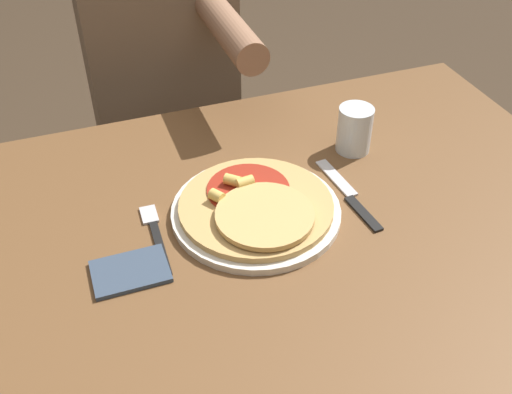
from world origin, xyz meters
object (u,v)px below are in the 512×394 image
at_px(dining_table, 277,274).
at_px(person_diner, 162,67).
at_px(fork, 155,234).
at_px(plate, 256,211).
at_px(drinking_glass, 355,129).
at_px(pizza, 257,206).
at_px(knife, 349,195).

relative_size(dining_table, person_diner, 1.02).
relative_size(fork, person_diner, 0.14).
xyz_separation_m(plate, drinking_glass, (0.25, 0.12, 0.04)).
distance_m(dining_table, plate, 0.12).
xyz_separation_m(pizza, person_diner, (-0.02, 0.66, -0.05)).
height_order(plate, person_diner, person_diner).
bearing_deg(pizza, drinking_glass, 27.29).
xyz_separation_m(dining_table, fork, (-0.20, 0.07, 0.10)).
xyz_separation_m(plate, knife, (0.18, -0.01, -0.00)).
relative_size(pizza, person_diner, 0.22).
xyz_separation_m(plate, fork, (-0.18, 0.01, -0.00)).
xyz_separation_m(knife, person_diner, (-0.20, 0.66, -0.03)).
bearing_deg(person_diner, drinking_glass, -62.60).
height_order(dining_table, pizza, pizza).
bearing_deg(fork, knife, -2.82).
relative_size(pizza, drinking_glass, 2.87).
distance_m(drinking_glass, person_diner, 0.60).
xyz_separation_m(dining_table, drinking_glass, (0.23, 0.18, 0.15)).
height_order(pizza, person_diner, person_diner).
xyz_separation_m(pizza, knife, (0.18, -0.00, -0.02)).
height_order(drinking_glass, person_diner, person_diner).
bearing_deg(drinking_glass, plate, -153.78).
xyz_separation_m(dining_table, pizza, (-0.02, 0.05, 0.12)).
distance_m(dining_table, knife, 0.20).
relative_size(dining_table, plate, 4.18).
xyz_separation_m(fork, knife, (0.36, -0.02, -0.00)).
relative_size(dining_table, pizza, 4.60).
xyz_separation_m(fork, drinking_glass, (0.43, 0.12, 0.04)).
bearing_deg(plate, pizza, -96.62).
relative_size(plate, pizza, 1.10).
height_order(dining_table, person_diner, person_diner).
bearing_deg(knife, drinking_glass, 60.92).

